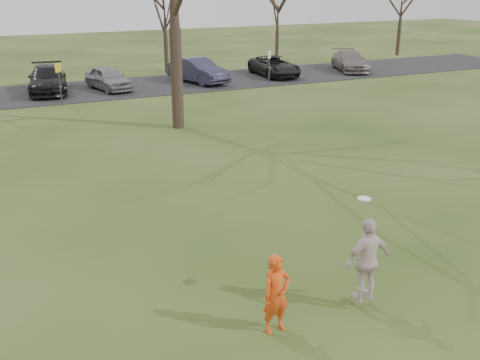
{
  "coord_description": "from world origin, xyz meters",
  "views": [
    {
      "loc": [
        -5.4,
        -7.99,
        6.3
      ],
      "look_at": [
        0.0,
        4.0,
        1.5
      ],
      "focal_mm": 42.27,
      "sensor_mm": 36.0,
      "label": 1
    }
  ],
  "objects_px": {
    "player_defender": "(276,294)",
    "car_5": "(198,70)",
    "catching_play": "(367,260)",
    "car_6": "(274,66)",
    "car_3": "(48,79)",
    "car_4": "(108,78)",
    "car_7": "(350,61)"
  },
  "relations": [
    {
      "from": "car_3",
      "to": "car_5",
      "type": "distance_m",
      "value": 8.76
    },
    {
      "from": "car_4",
      "to": "car_6",
      "type": "height_order",
      "value": "car_4"
    },
    {
      "from": "car_3",
      "to": "car_4",
      "type": "distance_m",
      "value": 3.32
    },
    {
      "from": "car_7",
      "to": "car_6",
      "type": "bearing_deg",
      "value": -163.39
    },
    {
      "from": "car_4",
      "to": "car_5",
      "type": "xyz_separation_m",
      "value": [
        5.48,
        0.02,
        0.08
      ]
    },
    {
      "from": "player_defender",
      "to": "catching_play",
      "type": "distance_m",
      "value": 2.0
    },
    {
      "from": "car_5",
      "to": "catching_play",
      "type": "height_order",
      "value": "catching_play"
    },
    {
      "from": "car_5",
      "to": "car_7",
      "type": "relative_size",
      "value": 0.98
    },
    {
      "from": "car_7",
      "to": "catching_play",
      "type": "height_order",
      "value": "catching_play"
    },
    {
      "from": "car_5",
      "to": "car_7",
      "type": "distance_m",
      "value": 11.13
    },
    {
      "from": "car_5",
      "to": "catching_play",
      "type": "relative_size",
      "value": 2.07
    },
    {
      "from": "car_5",
      "to": "car_6",
      "type": "height_order",
      "value": "car_5"
    },
    {
      "from": "player_defender",
      "to": "car_3",
      "type": "xyz_separation_m",
      "value": [
        -1.16,
        25.34,
        -0.02
      ]
    },
    {
      "from": "car_4",
      "to": "catching_play",
      "type": "xyz_separation_m",
      "value": [
        -0.12,
        -24.75,
        0.37
      ]
    },
    {
      "from": "car_5",
      "to": "car_6",
      "type": "bearing_deg",
      "value": -16.65
    },
    {
      "from": "car_3",
      "to": "catching_play",
      "type": "xyz_separation_m",
      "value": [
        3.15,
        -25.36,
        0.3
      ]
    },
    {
      "from": "car_3",
      "to": "car_6",
      "type": "relative_size",
      "value": 1.08
    },
    {
      "from": "player_defender",
      "to": "car_5",
      "type": "relative_size",
      "value": 0.35
    },
    {
      "from": "car_5",
      "to": "car_6",
      "type": "distance_m",
      "value": 5.38
    },
    {
      "from": "car_5",
      "to": "car_7",
      "type": "height_order",
      "value": "car_5"
    },
    {
      "from": "player_defender",
      "to": "car_5",
      "type": "xyz_separation_m",
      "value": [
        7.58,
        24.74,
        -0.01
      ]
    },
    {
      "from": "car_3",
      "to": "car_4",
      "type": "bearing_deg",
      "value": -3.87
    },
    {
      "from": "car_5",
      "to": "catching_play",
      "type": "bearing_deg",
      "value": -121.53
    },
    {
      "from": "player_defender",
      "to": "car_6",
      "type": "bearing_deg",
      "value": 55.62
    },
    {
      "from": "catching_play",
      "to": "car_5",
      "type": "bearing_deg",
      "value": 77.28
    },
    {
      "from": "car_6",
      "to": "car_7",
      "type": "height_order",
      "value": "car_7"
    },
    {
      "from": "car_4",
      "to": "car_5",
      "type": "bearing_deg",
      "value": -13.87
    },
    {
      "from": "player_defender",
      "to": "car_4",
      "type": "xyz_separation_m",
      "value": [
        2.1,
        24.72,
        -0.09
      ]
    },
    {
      "from": "car_4",
      "to": "car_5",
      "type": "relative_size",
      "value": 0.86
    },
    {
      "from": "player_defender",
      "to": "catching_play",
      "type": "bearing_deg",
      "value": -7.66
    },
    {
      "from": "car_6",
      "to": "player_defender",
      "type": "bearing_deg",
      "value": -115.17
    },
    {
      "from": "player_defender",
      "to": "car_5",
      "type": "bearing_deg",
      "value": 66.04
    }
  ]
}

